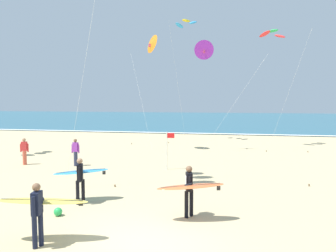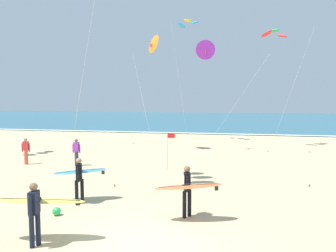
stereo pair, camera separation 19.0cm
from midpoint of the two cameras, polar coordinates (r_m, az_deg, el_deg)
The scene contains 14 objects.
ground_plane at distance 9.29m, azimuth -4.52°, elevation -19.88°, with size 160.00×160.00×0.00m, color tan.
ocean_water at distance 66.22m, azimuth 9.71°, elevation 1.26°, with size 160.00×60.00×0.08m, color #2D6075.
shoreline_foam at distance 36.64m, azimuth 7.99°, elevation -1.32°, with size 160.00×0.85×0.01m, color white.
surfer_lead at distance 12.75m, azimuth -14.87°, elevation -8.23°, with size 2.13×1.29×1.71m.
surfer_trailing at distance 10.63m, azimuth 3.98°, elevation -10.69°, with size 2.21×1.14×1.71m.
surfer_third at distance 9.51m, azimuth -21.51°, elevation -12.83°, with size 2.54×1.14×1.71m.
kite_delta_amber_near at distance 24.85m, azimuth -2.44°, elevation 14.20°, with size 3.29×3.85×8.71m.
kite_arc_golden_low at distance 31.22m, azimuth 3.71°, elevation 17.60°, with size 2.42×3.05×11.21m.
kite_arc_emerald_close at distance 28.51m, azimuth 18.43°, elevation 15.15°, with size 3.65×3.93×9.51m.
kite_delta_violet_extra at distance 24.62m, azimuth 6.86°, elevation 13.10°, with size 5.41×0.85×8.23m.
bystander_red_top at distance 21.13m, azimuth -23.49°, elevation -4.03°, with size 0.49×0.25×1.59m.
bystander_purple_top at distance 19.71m, azimuth -15.54°, elevation -4.41°, with size 0.50×0.22×1.59m.
lifeguard_flag at distance 17.89m, azimuth 0.36°, elevation -3.68°, with size 0.44×0.05×2.10m.
beach_ball at distance 11.75m, azimuth -18.57°, elevation -14.03°, with size 0.28×0.28×0.28m, color green.
Camera 2 is at (2.49, -8.09, 3.85)m, focal length 34.65 mm.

